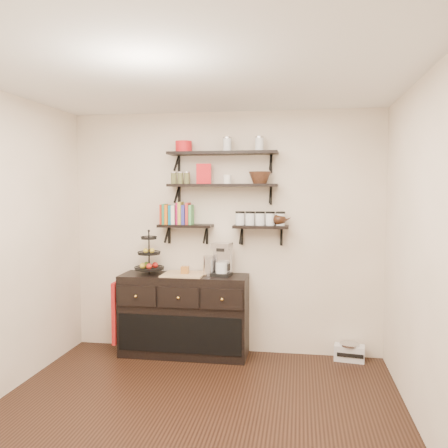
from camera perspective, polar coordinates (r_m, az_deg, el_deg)
floor at (r=4.05m, az=-4.18°, el=-22.85°), size 3.50×3.50×0.00m
ceiling at (r=3.71m, az=-4.41°, el=17.61°), size 3.50×3.50×0.02m
back_wall at (r=5.35m, az=0.07°, el=-1.07°), size 3.50×0.02×2.70m
right_wall at (r=3.66m, az=23.53°, el=-3.84°), size 0.02×3.50×2.70m
shelf_top at (r=5.21m, az=-0.16°, el=8.50°), size 1.20×0.27×0.23m
shelf_mid at (r=5.19m, az=-0.16°, el=4.65°), size 1.20×0.27×0.23m
shelf_low_left at (r=5.31m, az=-4.61°, el=-0.28°), size 0.60×0.25×0.23m
shelf_low_right at (r=5.17m, az=4.46°, el=-0.39°), size 0.60×0.25×0.23m
cookbooks at (r=5.32m, az=-5.55°, el=1.20°), size 0.36×0.15×0.26m
glass_canisters at (r=5.16m, az=4.36°, el=0.57°), size 0.54×0.10×0.13m
sideboard at (r=5.36m, az=-4.81°, el=-10.83°), size 1.40×0.50×0.92m
fruit_stand at (r=5.35m, az=-8.96°, el=-4.22°), size 0.32×0.32×0.47m
candle at (r=5.25m, az=-4.71°, el=-5.52°), size 0.08×0.08×0.08m
coffee_maker at (r=5.17m, az=-0.23°, el=-4.34°), size 0.22×0.22×0.36m
thermal_carafe at (r=5.16m, az=-1.91°, el=-5.06°), size 0.11×0.11×0.22m
apron at (r=5.48m, az=-12.63°, el=-10.22°), size 0.04×0.29×0.68m
radio at (r=5.44m, az=14.84°, el=-14.68°), size 0.34×0.24×0.19m
recipe_box at (r=5.23m, az=-2.45°, el=6.05°), size 0.17×0.08×0.22m
walnut_bowl at (r=5.14m, az=4.33°, el=5.57°), size 0.24×0.24×0.13m
ramekins at (r=5.18m, az=0.40°, el=5.38°), size 0.09×0.09×0.10m
teapot at (r=5.15m, az=6.67°, el=0.64°), size 0.22×0.18×0.15m
red_pot at (r=5.30m, az=-4.88°, el=9.26°), size 0.18×0.18×0.12m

